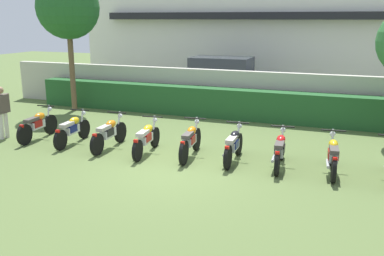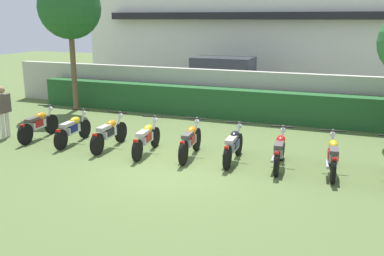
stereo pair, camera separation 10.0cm
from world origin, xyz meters
name	(u,v)px [view 1 (the left image)]	position (x,y,z in m)	size (l,w,h in m)	color
ground	(173,169)	(0.00, 0.00, 0.00)	(60.00, 60.00, 0.00)	#566B38
building	(285,19)	(0.00, 15.88, 3.53)	(21.84, 6.50, 7.06)	white
compound_wall	(241,93)	(0.00, 6.60, 0.85)	(20.75, 0.30, 1.69)	#BCB7A8
hedge_row	(236,104)	(0.00, 5.90, 0.55)	(16.60, 0.70, 1.09)	#235628
parked_car	(224,78)	(-1.62, 9.75, 0.94)	(4.50, 2.08, 1.89)	navy
tree_near_inspector	(68,8)	(-6.50, 5.04, 3.98)	(2.40, 2.40, 5.20)	brown
motorcycle_in_row_0	(38,125)	(-4.94, 1.02, 0.45)	(0.60, 1.93, 0.97)	black
motorcycle_in_row_1	(72,129)	(-3.65, 0.97, 0.44)	(0.60, 1.88, 0.95)	black
motorcycle_in_row_2	(109,133)	(-2.39, 0.96, 0.45)	(0.60, 1.95, 0.96)	black
motorcycle_in_row_3	(146,138)	(-1.18, 0.89, 0.44)	(0.60, 1.92, 0.95)	black
motorcycle_in_row_4	(190,141)	(0.05, 1.04, 0.46)	(0.60, 1.93, 0.98)	black
motorcycle_in_row_5	(233,145)	(1.23, 1.08, 0.45)	(0.60, 1.83, 0.96)	black
motorcycle_in_row_6	(280,150)	(2.42, 1.07, 0.45)	(0.60, 1.85, 0.96)	black
motorcycle_in_row_7	(333,155)	(3.67, 1.09, 0.45)	(0.60, 1.86, 0.96)	black
inspector_person	(2,108)	(-5.99, 0.73, 0.95)	(0.22, 0.66, 1.61)	silver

